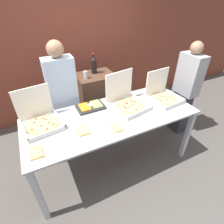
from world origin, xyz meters
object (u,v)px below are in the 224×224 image
object	(u,v)px
soda_bottle	(94,65)
person_guest_plaid	(64,99)
veggie_tray	(91,107)
soda_can_silver	(85,75)
paper_plate_front_right	(83,131)
paper_plate_front_center	(36,153)
pizza_box_near_right	(163,95)
pizza_box_far_left	(40,119)
paper_plate_front_left	(117,127)
pizza_box_near_left	(127,101)
person_guest_cap	(186,90)

from	to	relation	value
soda_bottle	person_guest_plaid	size ratio (longest dim) A/B	0.19
veggie_tray	soda_can_silver	distance (m)	0.70
paper_plate_front_right	paper_plate_front_center	world-z (taller)	same
paper_plate_front_center	paper_plate_front_right	bearing A→B (deg)	12.31
paper_plate_front_right	soda_bottle	bearing A→B (deg)	62.54
soda_bottle	pizza_box_near_right	bearing A→B (deg)	-57.26
pizza_box_far_left	pizza_box_near_right	xyz separation A→B (m)	(1.71, -0.18, -0.00)
soda_bottle	paper_plate_front_left	bearing A→B (deg)	-100.95
pizza_box_far_left	veggie_tray	distance (m)	0.67
pizza_box_near_left	pizza_box_near_right	distance (m)	0.58
paper_plate_front_left	soda_can_silver	size ratio (longest dim) A/B	1.83
veggie_tray	soda_bottle	xyz separation A→B (m)	(0.38, 0.80, 0.28)
pizza_box_near_left	person_guest_cap	world-z (taller)	person_guest_cap
paper_plate_front_right	soda_bottle	xyz separation A→B (m)	(0.64, 1.22, 0.29)
pizza_box_near_left	person_guest_plaid	size ratio (longest dim) A/B	0.31
paper_plate_front_right	person_guest_cap	distance (m)	1.97
pizza_box_near_right	paper_plate_front_right	xyz separation A→B (m)	(-1.31, -0.18, -0.06)
pizza_box_near_left	veggie_tray	size ratio (longest dim) A/B	1.44
soda_can_silver	pizza_box_far_left	bearing A→B (deg)	-139.35
soda_can_silver	person_guest_plaid	xyz separation A→B (m)	(-0.45, -0.27, -0.20)
pizza_box_far_left	paper_plate_front_center	xyz separation A→B (m)	(-0.12, -0.47, -0.06)
person_guest_cap	pizza_box_near_right	bearing A→B (deg)	102.52
paper_plate_front_left	paper_plate_front_center	bearing A→B (deg)	179.65
veggie_tray	pizza_box_near_right	bearing A→B (deg)	-13.48
pizza_box_near_left	veggie_tray	distance (m)	0.51
veggie_tray	person_guest_cap	distance (m)	1.69
paper_plate_front_right	person_guest_cap	world-z (taller)	person_guest_cap
pizza_box_near_right	paper_plate_front_center	size ratio (longest dim) A/B	2.18
pizza_box_near_right	paper_plate_front_right	bearing A→B (deg)	-177.25
pizza_box_near_right	soda_bottle	xyz separation A→B (m)	(-0.67, 1.05, 0.23)
paper_plate_front_right	person_guest_plaid	bearing A→B (deg)	91.47
pizza_box_far_left	paper_plate_front_right	world-z (taller)	pizza_box_far_left
pizza_box_near_left	paper_plate_front_right	distance (m)	0.78
pizza_box_near_left	soda_bottle	xyz separation A→B (m)	(-0.10, 0.97, 0.22)
pizza_box_near_left	paper_plate_front_left	xyz separation A→B (m)	(-0.36, -0.38, -0.07)
pizza_box_far_left	paper_plate_front_right	bearing A→B (deg)	-49.97
pizza_box_far_left	person_guest_cap	bearing A→B (deg)	-9.29
person_guest_plaid	person_guest_cap	world-z (taller)	person_guest_plaid
pizza_box_near_right	soda_can_silver	xyz separation A→B (m)	(-0.88, 0.90, 0.14)
pizza_box_far_left	pizza_box_near_right	size ratio (longest dim) A/B	1.09
person_guest_plaid	pizza_box_near_left	bearing A→B (deg)	144.29
soda_bottle	soda_can_silver	xyz separation A→B (m)	(-0.21, -0.15, -0.09)
pizza_box_near_left	soda_can_silver	world-z (taller)	pizza_box_near_left
pizza_box_far_left	paper_plate_front_center	distance (m)	0.49
soda_bottle	person_guest_plaid	bearing A→B (deg)	-147.20
paper_plate_front_left	soda_bottle	bearing A→B (deg)	79.05
paper_plate_front_center	pizza_box_near_left	bearing A→B (deg)	16.53
person_guest_plaid	person_guest_cap	bearing A→B (deg)	166.18
pizza_box_far_left	person_guest_plaid	size ratio (longest dim) A/B	0.28
paper_plate_front_right	veggie_tray	bearing A→B (deg)	59.02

